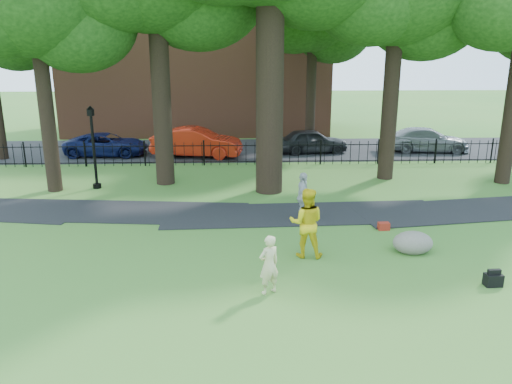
{
  "coord_description": "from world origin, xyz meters",
  "views": [
    {
      "loc": [
        -1.37,
        -13.08,
        5.72
      ],
      "look_at": [
        -0.75,
        2.0,
        1.41
      ],
      "focal_mm": 35.0,
      "sensor_mm": 36.0,
      "label": 1
    }
  ],
  "objects_px": {
    "woman": "(269,265)",
    "red_sedan": "(197,142)",
    "lamppost": "(94,149)",
    "boulder": "(413,241)",
    "man": "(306,223)"
  },
  "relations": [
    {
      "from": "man",
      "to": "red_sedan",
      "type": "xyz_separation_m",
      "value": [
        -4.12,
        13.98,
        -0.2
      ]
    },
    {
      "from": "boulder",
      "to": "red_sedan",
      "type": "relative_size",
      "value": 0.24
    },
    {
      "from": "lamppost",
      "to": "red_sedan",
      "type": "bearing_deg",
      "value": 74.57
    },
    {
      "from": "woman",
      "to": "lamppost",
      "type": "distance_m",
      "value": 11.99
    },
    {
      "from": "boulder",
      "to": "red_sedan",
      "type": "xyz_separation_m",
      "value": [
        -7.29,
        13.81,
        0.47
      ]
    },
    {
      "from": "man",
      "to": "lamppost",
      "type": "height_order",
      "value": "lamppost"
    },
    {
      "from": "woman",
      "to": "red_sedan",
      "type": "relative_size",
      "value": 0.3
    },
    {
      "from": "woman",
      "to": "lamppost",
      "type": "bearing_deg",
      "value": -85.24
    },
    {
      "from": "man",
      "to": "boulder",
      "type": "bearing_deg",
      "value": -168.35
    },
    {
      "from": "man",
      "to": "lamppost",
      "type": "xyz_separation_m",
      "value": [
        -7.94,
        7.65,
        0.71
      ]
    },
    {
      "from": "lamppost",
      "to": "red_sedan",
      "type": "distance_m",
      "value": 7.44
    },
    {
      "from": "woman",
      "to": "man",
      "type": "height_order",
      "value": "man"
    },
    {
      "from": "woman",
      "to": "red_sedan",
      "type": "bearing_deg",
      "value": -109.32
    },
    {
      "from": "boulder",
      "to": "red_sedan",
      "type": "height_order",
      "value": "red_sedan"
    },
    {
      "from": "lamppost",
      "to": "woman",
      "type": "bearing_deg",
      "value": -40.05
    }
  ]
}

